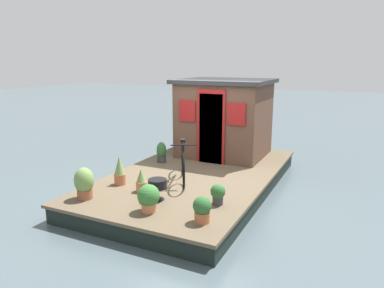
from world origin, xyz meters
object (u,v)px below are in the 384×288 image
Objects in this scene: potted_plant_mint at (141,181)px; potted_plant_rosemary at (161,152)px; charcoal_grill at (157,185)px; bicycle at (183,162)px; potted_plant_ivy at (120,171)px; potted_plant_succulent at (149,197)px; potted_plant_geranium at (218,193)px; potted_plant_thyme at (202,209)px; houseboat_cabin at (224,117)px; potted_plant_fern at (84,183)px.

potted_plant_rosemary is at bearing 19.65° from potted_plant_mint.
potted_plant_mint is 1.16× the size of charcoal_grill.
bicycle is 1.04m from potted_plant_mint.
potted_plant_ivy is (-0.77, 1.05, -0.12)m from bicycle.
potted_plant_ivy is 1.55m from potted_plant_succulent.
charcoal_grill reaches higher than potted_plant_geranium.
charcoal_grill is at bearing 65.72° from potted_plant_thyme.
potted_plant_fern is (-4.08, 1.16, -0.71)m from houseboat_cabin.
potted_plant_ivy reaches higher than potted_plant_geranium.
potted_plant_ivy is 0.65m from potted_plant_mint.
houseboat_cabin is at bearing 1.16° from charcoal_grill.
potted_plant_rosemary is at bearing 49.76° from potted_plant_geranium.
potted_plant_geranium is (-1.91, -2.26, -0.05)m from potted_plant_rosemary.
potted_plant_ivy reaches higher than potted_plant_mint.
potted_plant_succulent is 0.98m from potted_plant_mint.
houseboat_cabin is at bearing -39.41° from potted_plant_rosemary.
houseboat_cabin reaches higher than potted_plant_ivy.
bicycle reaches higher than potted_plant_ivy.
potted_plant_succulent is (-2.70, -1.34, 0.01)m from potted_plant_rosemary.
potted_plant_mint is at bearing 155.34° from bicycle.
potted_plant_fern is at bearing 173.47° from potted_plant_ivy.
houseboat_cabin is 3.63m from charcoal_grill.
potted_plant_fern is 1.51× the size of charcoal_grill.
potted_plant_fern reaches higher than potted_plant_mint.
potted_plant_fern is 1.37m from potted_plant_succulent.
potted_plant_ivy is 1.41× the size of potted_plant_thyme.
potted_plant_geranium is 0.82× the size of potted_plant_mint.
potted_plant_mint is (-0.93, 0.43, -0.19)m from bicycle.
potted_plant_geranium is 2.43m from potted_plant_fern.
potted_plant_thyme is 1.21m from charcoal_grill.
houseboat_cabin is at bearing 19.02° from potted_plant_geranium.
houseboat_cabin is at bearing -7.36° from potted_plant_mint.
potted_plant_fern is at bearing 90.60° from potted_plant_thyme.
houseboat_cabin is at bearing 2.93° from potted_plant_succulent.
charcoal_grill is (-2.18, -1.20, 0.04)m from potted_plant_rosemary.
potted_plant_geranium is at bearing -130.24° from potted_plant_rosemary.
potted_plant_succulent is 1.12× the size of potted_plant_thyme.
bicycle is 2.95× the size of potted_plant_rosemary.
potted_plant_succulent is at bearing 90.94° from potted_plant_thyme.
potted_plant_fern is at bearing 179.32° from potted_plant_rosemary.
potted_plant_ivy is (-3.16, 1.05, -0.73)m from houseboat_cabin.
potted_plant_fern reaches higher than potted_plant_geranium.
potted_plant_ivy is (-1.79, -0.07, 0.04)m from potted_plant_rosemary.
potted_plant_fern is at bearing 112.97° from charcoal_grill.
houseboat_cabin reaches higher than potted_plant_rosemary.
charcoal_grill is at bearing -176.27° from bicycle.
houseboat_cabin is 4.29m from potted_plant_thyme.
bicycle is (-2.40, 0.00, -0.61)m from houseboat_cabin.
potted_plant_thyme is (0.02, -0.97, -0.03)m from potted_plant_succulent.
potted_plant_ivy is 0.92m from potted_plant_fern.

